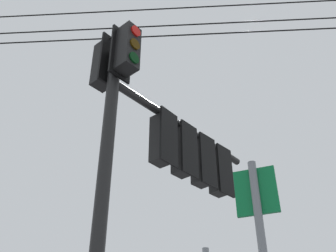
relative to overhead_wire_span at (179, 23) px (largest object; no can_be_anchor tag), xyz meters
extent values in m
cylinder|color=black|center=(-0.76, -0.77, -3.64)|extent=(0.20, 0.20, 6.09)
cylinder|color=black|center=(-1.01, 1.02, -1.31)|extent=(0.64, 3.60, 0.14)
cube|color=black|center=(-1.06, -0.81, -0.76)|extent=(0.34, 0.34, 0.90)
cube|color=black|center=(-0.89, -0.79, -0.76)|extent=(0.10, 0.44, 1.04)
cylinder|color=red|center=(-1.22, -0.83, -0.46)|extent=(0.06, 0.20, 0.20)
cylinder|color=#3C2703|center=(-1.22, -0.83, -0.76)|extent=(0.06, 0.20, 0.20)
cylinder|color=black|center=(-1.22, -0.83, -1.06)|extent=(0.06, 0.20, 0.20)
cube|color=black|center=(-0.46, -0.73, -0.76)|extent=(0.34, 0.34, 0.90)
cube|color=black|center=(-0.63, -0.75, -0.76)|extent=(0.10, 0.44, 1.04)
cylinder|color=red|center=(-0.30, -0.71, -0.46)|extent=(0.06, 0.20, 0.20)
cylinder|color=#3C2703|center=(-0.30, -0.71, -0.76)|extent=(0.06, 0.20, 0.20)
cylinder|color=black|center=(-0.30, -0.71, -1.06)|extent=(0.06, 0.20, 0.20)
cube|color=black|center=(-0.92, 0.38, -1.86)|extent=(0.35, 0.35, 0.90)
cube|color=black|center=(-0.75, 0.41, -1.86)|extent=(0.12, 0.44, 1.04)
cylinder|color=red|center=(-1.08, 0.35, -1.56)|extent=(0.06, 0.20, 0.20)
cylinder|color=#3C2703|center=(-1.08, 0.35, -1.86)|extent=(0.06, 0.20, 0.20)
cylinder|color=black|center=(-1.08, 0.35, -2.16)|extent=(0.06, 0.20, 0.20)
cube|color=black|center=(-1.00, 0.94, -1.86)|extent=(0.34, 0.34, 0.90)
cube|color=black|center=(-0.83, 0.96, -1.86)|extent=(0.10, 0.44, 1.04)
cylinder|color=red|center=(-1.16, 0.92, -1.56)|extent=(0.06, 0.20, 0.20)
cylinder|color=#3C2703|center=(-1.16, 0.92, -1.86)|extent=(0.06, 0.20, 0.20)
cylinder|color=black|center=(-1.16, 0.92, -2.16)|extent=(0.06, 0.20, 0.20)
cube|color=black|center=(-1.08, 1.50, -1.86)|extent=(0.33, 0.33, 0.90)
cube|color=black|center=(-0.91, 1.51, -1.86)|extent=(0.08, 0.44, 1.04)
cylinder|color=red|center=(-1.24, 1.48, -1.56)|extent=(0.05, 0.20, 0.20)
cylinder|color=#3C2703|center=(-1.24, 1.48, -1.86)|extent=(0.05, 0.20, 0.20)
cylinder|color=black|center=(-1.24, 1.48, -2.16)|extent=(0.05, 0.20, 0.20)
cube|color=black|center=(-1.15, 2.05, -1.86)|extent=(0.33, 0.33, 0.90)
cube|color=black|center=(-0.98, 2.07, -1.86)|extent=(0.08, 0.44, 1.04)
cylinder|color=red|center=(-1.32, 2.04, -1.56)|extent=(0.05, 0.20, 0.20)
cylinder|color=#3C2703|center=(-1.32, 2.04, -1.86)|extent=(0.05, 0.20, 0.20)
cylinder|color=black|center=(-1.32, 2.04, -2.16)|extent=(0.05, 0.20, 0.20)
cube|color=#0C7238|center=(1.71, -0.73, -4.03)|extent=(0.34, 0.19, 0.42)
cube|color=white|center=(1.71, -0.72, -4.03)|extent=(0.27, 0.15, 0.36)
cylinder|color=black|center=(0.00, 0.00, -0.32)|extent=(16.75, 16.96, 0.21)
cylinder|color=black|center=(0.00, 0.00, -0.07)|extent=(16.75, 16.96, 0.21)
cylinder|color=black|center=(0.00, 0.00, 0.38)|extent=(16.75, 16.96, 0.21)
camera|label=1|loc=(3.65, -3.39, -5.46)|focal=43.11mm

